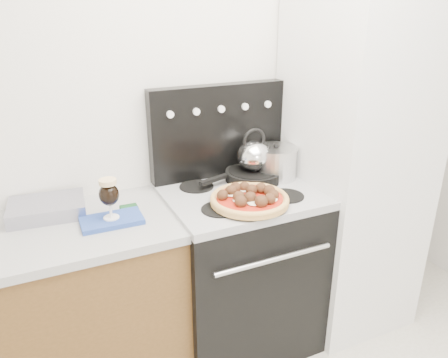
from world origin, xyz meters
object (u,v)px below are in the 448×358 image
oven_mitt (112,220)px  stock_pot (276,163)px  pizza_pan (249,204)px  stove_body (239,271)px  skillet (253,175)px  tea_kettle (254,153)px  base_cabinet (21,328)px  fridge (352,167)px  beer_glass (109,199)px  pizza (250,198)px

oven_mitt → stock_pot: size_ratio=1.20×
pizza_pan → oven_mitt: bearing=168.0°
stove_body → oven_mitt: oven_mitt is taller
pizza_pan → skillet: 0.32m
tea_kettle → base_cabinet: bearing=169.4°
stove_body → stock_pot: stock_pot is taller
pizza_pan → fridge: bearing=10.5°
oven_mitt → stock_pot: (0.92, 0.12, 0.09)m
fridge → pizza_pan: size_ratio=5.56×
oven_mitt → skillet: (0.79, 0.14, 0.04)m
oven_mitt → beer_glass: size_ratio=1.42×
pizza_pan → tea_kettle: 0.35m
skillet → tea_kettle: bearing=0.0°
fridge → skillet: bearing=166.3°
beer_glass → tea_kettle: 0.81m
base_cabinet → skillet: size_ratio=4.79×
stock_pot → stove_body: bearing=-160.5°
base_cabinet → beer_glass: bearing=-6.6°
beer_glass → pizza: size_ratio=0.51×
fridge → skillet: size_ratio=6.28×
skillet → pizza: bearing=-121.7°
stove_body → tea_kettle: 0.66m
base_cabinet → stock_pot: (1.37, 0.07, 0.57)m
base_cabinet → skillet: (1.24, 0.09, 0.52)m
oven_mitt → pizza: 0.64m
oven_mitt → pizza_pan: 0.64m
stock_pot → beer_glass: bearing=-172.6°
fridge → oven_mitt: fridge is taller
skillet → tea_kettle: tea_kettle is taller
fridge → tea_kettle: bearing=166.3°
base_cabinet → fridge: 1.88m
skillet → tea_kettle: (0.00, 0.00, 0.13)m
stove_body → tea_kettle: size_ratio=4.48×
beer_glass → stock_pot: beer_glass is taller
base_cabinet → stock_pot: size_ratio=6.46×
fridge → stock_pot: fridge is taller
skillet → beer_glass: bearing=-170.0°
oven_mitt → fridge: bearing=0.1°
fridge → oven_mitt: 1.36m
pizza_pan → skillet: (0.17, 0.27, 0.02)m
stove_body → skillet: bearing=39.5°
fridge → stove_body: bearing=178.0°
fridge → stock_pot: size_ratio=8.47×
base_cabinet → pizza: size_ratio=3.89×
tea_kettle → pizza: bearing=-136.3°
base_cabinet → stove_body: (1.10, -0.02, 0.01)m
pizza → stock_pot: 0.39m
tea_kettle → stock_pot: bearing=-23.4°
skillet → base_cabinet: bearing=-176.0°
pizza → tea_kettle: bearing=58.3°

